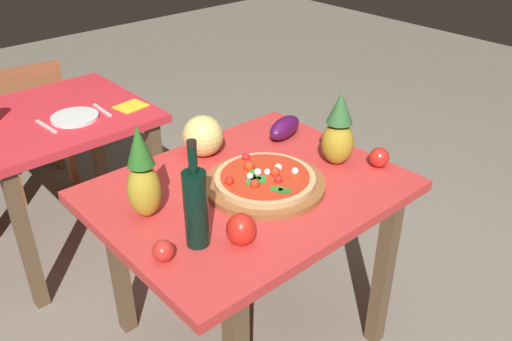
% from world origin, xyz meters
% --- Properties ---
extents(ground_plane, '(10.00, 10.00, 0.00)m').
position_xyz_m(ground_plane, '(0.00, 0.00, 0.00)').
color(ground_plane, gray).
extents(display_table, '(1.10, 0.87, 0.77)m').
position_xyz_m(display_table, '(0.00, 0.00, 0.66)').
color(display_table, brown).
rests_on(display_table, ground_plane).
extents(background_table, '(0.86, 0.78, 0.77)m').
position_xyz_m(background_table, '(-0.28, 1.13, 0.64)').
color(background_table, brown).
rests_on(background_table, ground_plane).
extents(dining_chair, '(0.45, 0.45, 0.85)m').
position_xyz_m(dining_chair, '(-0.20, 1.75, 0.48)').
color(dining_chair, brown).
rests_on(dining_chair, ground_plane).
extents(pizza_board, '(0.45, 0.45, 0.02)m').
position_xyz_m(pizza_board, '(0.04, -0.05, 0.78)').
color(pizza_board, brown).
rests_on(pizza_board, display_table).
extents(pizza, '(0.38, 0.38, 0.06)m').
position_xyz_m(pizza, '(0.04, -0.04, 0.80)').
color(pizza, tan).
rests_on(pizza, pizza_board).
extents(wine_bottle, '(0.08, 0.08, 0.37)m').
position_xyz_m(wine_bottle, '(-0.34, -0.15, 0.90)').
color(wine_bottle, black).
rests_on(wine_bottle, display_table).
extents(pineapple_left, '(0.11, 0.11, 0.34)m').
position_xyz_m(pineapple_left, '(-0.38, 0.09, 0.92)').
color(pineapple_left, '#AF9829').
rests_on(pineapple_left, display_table).
extents(pineapple_right, '(0.13, 0.13, 0.30)m').
position_xyz_m(pineapple_right, '(0.38, -0.10, 0.90)').
color(pineapple_right, '#AB8E25').
rests_on(pineapple_right, display_table).
extents(melon, '(0.17, 0.17, 0.17)m').
position_xyz_m(melon, '(0.03, 0.31, 0.85)').
color(melon, '#E2CC70').
rests_on(melon, display_table).
extents(bell_pepper, '(0.10, 0.10, 0.11)m').
position_xyz_m(bell_pepper, '(-0.24, -0.24, 0.81)').
color(bell_pepper, red).
rests_on(bell_pepper, display_table).
extents(eggplant, '(0.22, 0.14, 0.09)m').
position_xyz_m(eggplant, '(0.39, 0.21, 0.81)').
color(eggplant, '#481042').
rests_on(eggplant, display_table).
extents(tomato_at_corner, '(0.08, 0.08, 0.08)m').
position_xyz_m(tomato_at_corner, '(0.49, -0.23, 0.81)').
color(tomato_at_corner, red).
rests_on(tomato_at_corner, display_table).
extents(tomato_beside_pepper, '(0.08, 0.08, 0.08)m').
position_xyz_m(tomato_beside_pepper, '(-0.29, 0.28, 0.80)').
color(tomato_beside_pepper, red).
rests_on(tomato_beside_pepper, display_table).
extents(tomato_near_board, '(0.07, 0.07, 0.07)m').
position_xyz_m(tomato_near_board, '(-0.47, -0.15, 0.80)').
color(tomato_near_board, red).
rests_on(tomato_near_board, display_table).
extents(dinner_plate, '(0.22, 0.22, 0.02)m').
position_xyz_m(dinner_plate, '(-0.22, 1.00, 0.77)').
color(dinner_plate, white).
rests_on(dinner_plate, background_table).
extents(fork_utensil, '(0.03, 0.18, 0.01)m').
position_xyz_m(fork_utensil, '(-0.36, 1.00, 0.77)').
color(fork_utensil, silver).
rests_on(fork_utensil, background_table).
extents(knife_utensil, '(0.02, 0.18, 0.01)m').
position_xyz_m(knife_utensil, '(-0.08, 1.00, 0.77)').
color(knife_utensil, silver).
rests_on(knife_utensil, background_table).
extents(napkin_folded, '(0.16, 0.14, 0.01)m').
position_xyz_m(napkin_folded, '(0.05, 0.95, 0.77)').
color(napkin_folded, yellow).
rests_on(napkin_folded, background_table).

